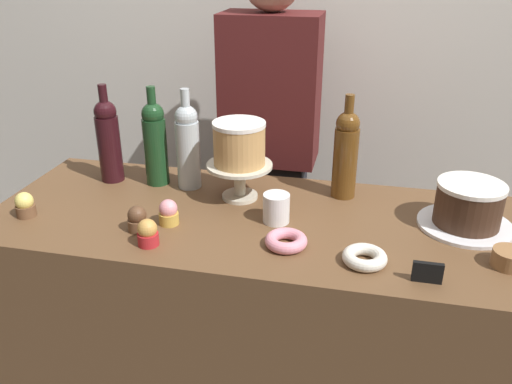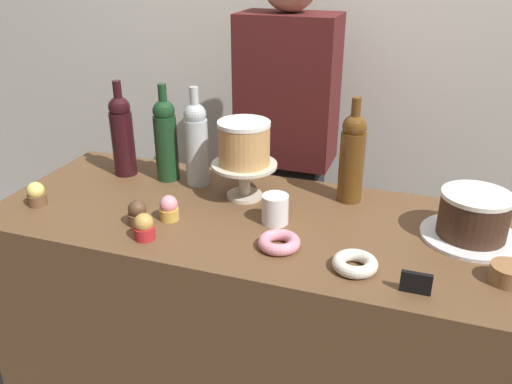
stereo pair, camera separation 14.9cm
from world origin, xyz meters
TOP-DOWN VIEW (x-y plane):
  - back_wall at (0.00, 0.89)m, footprint 6.00×0.05m
  - display_counter at (0.00, 0.00)m, footprint 1.58×0.62m
  - cake_stand_pedestal at (-0.08, 0.12)m, footprint 0.20×0.20m
  - white_layer_cake at (-0.08, 0.12)m, footprint 0.16×0.16m
  - silver_serving_platter at (0.59, 0.07)m, footprint 0.26×0.26m
  - chocolate_round_cake at (0.59, 0.07)m, footprint 0.18×0.18m
  - wine_bottle_green at (-0.37, 0.17)m, footprint 0.08×0.08m
  - wine_bottle_amber at (0.24, 0.20)m, footprint 0.08×0.08m
  - wine_bottle_dark_red at (-0.53, 0.16)m, footprint 0.08×0.08m
  - wine_bottle_clear at (-0.26, 0.17)m, footprint 0.08×0.08m
  - cupcake_lemon at (-0.66, -0.14)m, footprint 0.06×0.06m
  - cupcake_strawberry at (-0.23, -0.09)m, footprint 0.06×0.06m
  - cupcake_chocolate at (-0.30, -0.15)m, footprint 0.06×0.06m
  - cupcake_caramel at (-0.24, -0.22)m, footprint 0.06×0.06m
  - donut_sugar at (0.32, -0.18)m, footprint 0.11×0.11m
  - donut_pink at (0.11, -0.14)m, footprint 0.11×0.11m
  - cookie_stack at (0.66, -0.12)m, footprint 0.08×0.08m
  - price_sign_chalkboard at (0.46, -0.23)m, footprint 0.07×0.01m
  - coffee_cup_ceramic at (0.06, -0.01)m, footprint 0.08×0.08m
  - barista_figure at (-0.07, 0.58)m, footprint 0.36×0.22m

SIDE VIEW (x-z plane):
  - display_counter at x=0.00m, z-range 0.00..0.89m
  - barista_figure at x=-0.07m, z-range 0.04..1.64m
  - silver_serving_platter at x=0.59m, z-range 0.89..0.90m
  - donut_sugar at x=0.32m, z-range 0.89..0.92m
  - donut_pink at x=0.11m, z-range 0.89..0.92m
  - cookie_stack at x=0.66m, z-range 0.89..0.94m
  - price_sign_chalkboard at x=0.46m, z-range 0.89..0.94m
  - cupcake_lemon at x=-0.66m, z-range 0.89..0.96m
  - cupcake_strawberry at x=-0.23m, z-range 0.89..0.96m
  - cupcake_chocolate at x=-0.30m, z-range 0.89..0.96m
  - cupcake_caramel at x=-0.24m, z-range 0.89..0.96m
  - coffee_cup_ceramic at x=0.06m, z-range 0.89..0.98m
  - chocolate_round_cake at x=0.59m, z-range 0.90..1.02m
  - cake_stand_pedestal at x=-0.08m, z-range 0.91..1.03m
  - wine_bottle_green at x=-0.37m, z-range 0.87..1.20m
  - wine_bottle_amber at x=0.24m, z-range 0.87..1.20m
  - wine_bottle_dark_red at x=-0.53m, z-range 0.87..1.20m
  - wine_bottle_clear at x=-0.26m, z-range 0.87..1.20m
  - white_layer_cake at x=-0.08m, z-range 1.01..1.14m
  - back_wall at x=0.00m, z-range 0.00..2.60m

